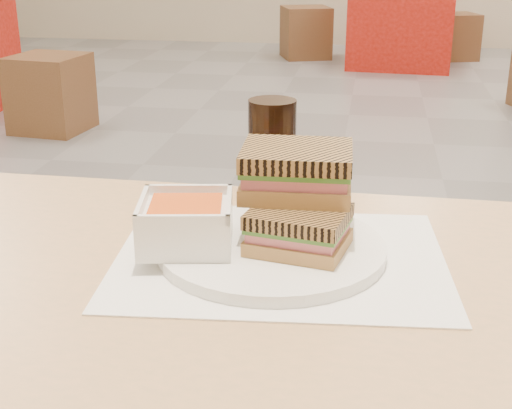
# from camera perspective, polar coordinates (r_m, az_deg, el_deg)

# --- Properties ---
(main_table) EXTENTS (1.21, 0.71, 0.75)m
(main_table) POSITION_cam_1_polar(r_m,az_deg,el_deg) (0.86, -2.64, -13.66)
(main_table) COLOR tan
(main_table) RESTS_ON ground
(tray_liner) EXTENTS (0.42, 0.34, 0.00)m
(tray_liner) POSITION_cam_1_polar(r_m,az_deg,el_deg) (0.88, 1.90, -4.25)
(tray_liner) COLOR white
(tray_liner) RESTS_ON main_table
(plate) EXTENTS (0.28, 0.28, 0.01)m
(plate) POSITION_cam_1_polar(r_m,az_deg,el_deg) (0.88, 1.26, -3.51)
(plate) COLOR white
(plate) RESTS_ON tray_liner
(soup_bowl) EXTENTS (0.13, 0.13, 0.06)m
(soup_bowl) POSITION_cam_1_polar(r_m,az_deg,el_deg) (0.87, -5.52, -1.57)
(soup_bowl) COLOR white
(soup_bowl) RESTS_ON plate
(panini_lower) EXTENTS (0.13, 0.11, 0.05)m
(panini_lower) POSITION_cam_1_polar(r_m,az_deg,el_deg) (0.86, 3.37, -1.95)
(panini_lower) COLOR #A2733E
(panini_lower) RESTS_ON plate
(panini_upper) EXTENTS (0.14, 0.12, 0.06)m
(panini_upper) POSITION_cam_1_polar(r_m,az_deg,el_deg) (0.89, 3.22, 2.66)
(panini_upper) COLOR #A2733E
(panini_upper) RESTS_ON panini_lower
(cola_glass) EXTENTS (0.07, 0.07, 0.15)m
(cola_glass) POSITION_cam_1_polar(r_m,az_deg,el_deg) (1.05, 1.27, 4.28)
(cola_glass) COLOR black
(cola_glass) RESTS_ON main_table
(bg_table_2) EXTENTS (0.94, 0.94, 0.77)m
(bg_table_2) POSITION_cam_1_polar(r_m,az_deg,el_deg) (6.66, 11.44, 13.94)
(bg_table_2) COLOR red
(bg_table_2) RESTS_ON ground
(bg_chair_0r) EXTENTS (0.44, 0.44, 0.45)m
(bg_chair_0r) POSITION_cam_1_polar(r_m,az_deg,el_deg) (4.50, -15.86, 8.41)
(bg_chair_0r) COLOR brown
(bg_chair_0r) RESTS_ON ground
(bg_chair_2l) EXTENTS (0.53, 0.53, 0.47)m
(bg_chair_2l) POSITION_cam_1_polar(r_m,az_deg,el_deg) (6.98, 3.94, 13.34)
(bg_chair_2l) COLOR brown
(bg_chair_2l) RESTS_ON ground
(bg_chair_2r) EXTENTS (0.47, 0.47, 0.42)m
(bg_chair_2r) POSITION_cam_1_polar(r_m,az_deg,el_deg) (7.13, 15.34, 12.62)
(bg_chair_2r) COLOR brown
(bg_chair_2r) RESTS_ON ground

